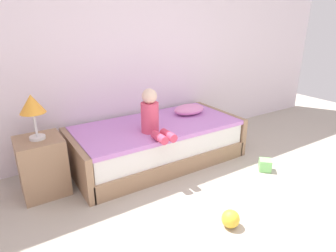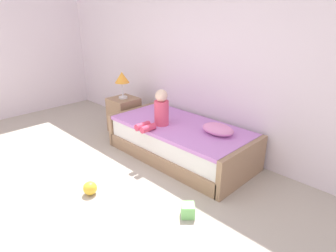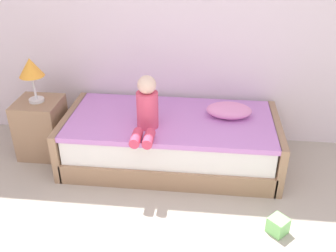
% 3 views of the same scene
% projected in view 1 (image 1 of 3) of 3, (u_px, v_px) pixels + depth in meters
% --- Properties ---
extents(wall_rear, '(7.20, 0.10, 2.90)m').
position_uv_depth(wall_rear, '(134.00, 40.00, 3.68)').
color(wall_rear, white).
rests_on(wall_rear, ground).
extents(bed, '(2.11, 1.00, 0.50)m').
position_uv_depth(bed, '(157.00, 143.00, 3.61)').
color(bed, '#997556').
rests_on(bed, ground).
extents(nightstand, '(0.44, 0.44, 0.60)m').
position_uv_depth(nightstand, '(42.00, 166.00, 2.93)').
color(nightstand, '#997556').
rests_on(nightstand, ground).
extents(table_lamp, '(0.24, 0.24, 0.45)m').
position_uv_depth(table_lamp, '(32.00, 106.00, 2.71)').
color(table_lamp, silver).
rests_on(table_lamp, nightstand).
extents(child_figure, '(0.20, 0.51, 0.50)m').
position_uv_depth(child_figure, '(152.00, 116.00, 3.17)').
color(child_figure, '#E04C6B').
rests_on(child_figure, bed).
extents(pillow, '(0.44, 0.30, 0.13)m').
position_uv_depth(pillow, '(189.00, 109.00, 3.86)').
color(pillow, '#EA8CC6').
rests_on(pillow, bed).
extents(toy_ball, '(0.16, 0.16, 0.16)m').
position_uv_depth(toy_ball, '(231.00, 219.00, 2.49)').
color(toy_ball, yellow).
rests_on(toy_ball, ground).
extents(toy_block, '(0.20, 0.20, 0.14)m').
position_uv_depth(toy_block, '(265.00, 165.00, 3.43)').
color(toy_block, '#7FD872').
rests_on(toy_block, ground).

